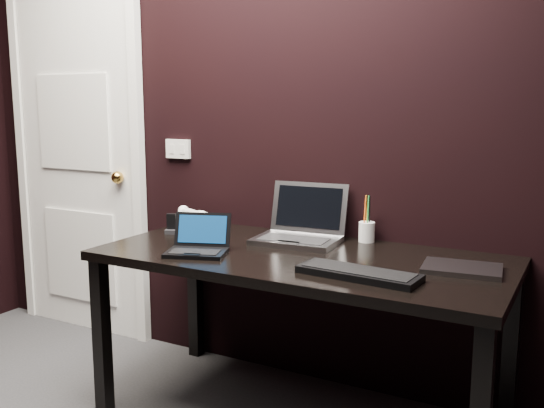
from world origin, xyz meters
The scene contains 11 objects.
wall_back centered at (0.00, 1.80, 1.30)m, with size 4.00×4.00×0.00m, color black.
door centered at (-1.35, 1.78, 1.04)m, with size 0.99×0.10×2.14m.
wall_switch centered at (-0.62, 1.79, 1.12)m, with size 0.15×0.02×0.10m.
desk centered at (0.30, 1.40, 0.66)m, with size 1.70×0.80×0.74m.
netbook centered at (-0.09, 1.21, 0.77)m, with size 0.30×0.29×0.16m.
silver_laptop centered at (0.19, 1.61, 0.79)m, with size 0.39×0.36×0.25m.
ext_keyboard centered at (0.63, 1.20, 0.75)m, with size 0.46×0.19×0.03m.
closed_laptop centered at (0.94, 1.46, 0.75)m, with size 0.31×0.24×0.02m.
desk_phone centered at (-0.38, 1.59, 0.78)m, with size 0.26×0.25×0.12m.
mobile_phone centered at (-0.43, 1.47, 0.78)m, with size 0.07×0.06×0.10m.
pen_cup centered at (0.46, 1.75, 0.79)m, with size 0.09×0.09×0.21m.
Camera 1 is at (1.37, -0.81, 1.36)m, focal length 40.00 mm.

